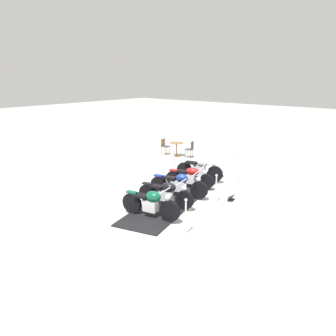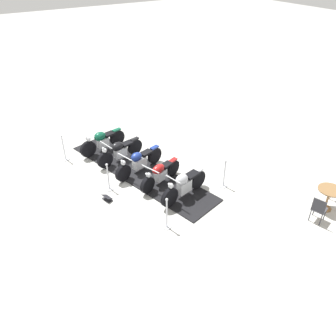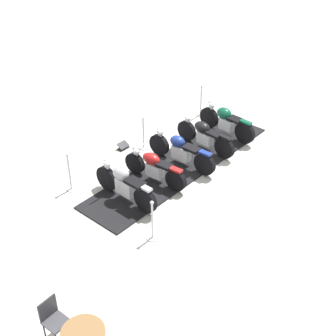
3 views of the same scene
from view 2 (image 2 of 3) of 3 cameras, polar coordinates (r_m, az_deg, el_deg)
The scene contains 14 objects.
ground_plane at distance 13.01m, azimuth -4.75°, elevation -0.65°, with size 80.00×80.00×0.00m, color silver.
display_platform at distance 13.00m, azimuth -4.76°, elevation -0.58°, with size 6.70×1.58×0.04m, color black.
motorcycle_forest at distance 14.26m, azimuth -11.07°, elevation 4.57°, with size 0.68×2.11×1.01m.
motorcycle_black at distance 13.46m, azimuth -8.19°, elevation 2.94°, with size 0.77×2.12×0.97m.
motorcycle_navy at distance 12.72m, azimuth -4.95°, elevation 1.12°, with size 0.93×2.26×0.97m.
motorcycle_maroon at distance 12.04m, azimuth -1.34°, elevation -0.92°, with size 0.93×1.96×0.91m.
motorcycle_chrome at distance 11.39m, azimuth 2.69°, elevation -2.88°, with size 0.74×2.09×1.02m.
stanchion_left_rear at distance 12.19m, azimuth 9.46°, elevation -1.62°, with size 0.32×0.32×1.09m.
stanchion_right_rear at distance 10.32m, azimuth -0.21°, elevation -8.28°, with size 0.29×0.29×1.14m.
stanchion_right_front at distance 14.14m, azimuth -17.13°, elevation 2.71°, with size 0.30×0.30×1.11m.
stanchion_right_mid at distance 12.08m, azimuth -10.01°, elevation -2.19°, with size 0.34×0.34×1.07m.
info_placard at distance 11.75m, azimuth -10.24°, elevation -5.09°, with size 0.42×0.30×0.20m.
cafe_table at distance 12.06m, azimuth 25.59°, elevation -4.03°, with size 0.78×0.78×0.79m.
cafe_chair_across_table at distance 11.43m, azimuth 24.16°, elevation -6.25°, with size 0.50×0.50×0.92m.
Camera 2 is at (9.62, -4.82, 7.31)m, focal length 36.04 mm.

